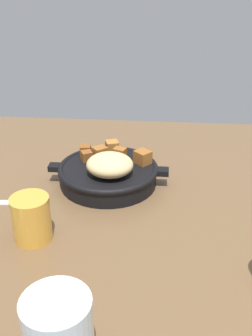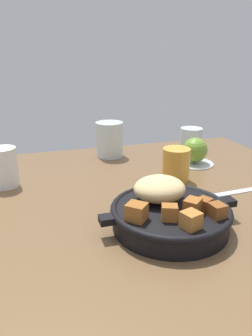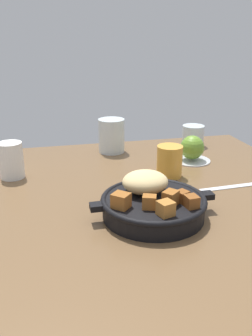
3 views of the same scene
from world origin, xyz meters
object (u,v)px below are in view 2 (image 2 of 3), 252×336
at_px(cast_iron_skillet, 169,211).
at_px(water_glass_short, 191,138).
at_px(white_creamer_pitcher, 4,167).
at_px(butter_knife, 250,189).
at_px(juice_glass_amber, 176,165).
at_px(red_apple, 195,150).
at_px(water_glass_tall, 110,139).

xyz_separation_m(cast_iron_skillet, water_glass_short, (0.27, 0.44, 0.00)).
bearing_deg(water_glass_short, white_creamer_pitcher, -164.30).
bearing_deg(butter_knife, juice_glass_amber, 140.13).
bearing_deg(water_glass_short, cast_iron_skillet, -121.83).
xyz_separation_m(red_apple, water_glass_tall, (-0.21, 0.14, 0.01)).
xyz_separation_m(cast_iron_skillet, red_apple, (0.21, 0.29, 0.01)).
bearing_deg(white_creamer_pitcher, water_glass_short, 15.70).
distance_m(red_apple, water_glass_tall, 0.25).
relative_size(red_apple, water_glass_tall, 0.67).
distance_m(water_glass_short, white_creamer_pitcher, 0.58).
xyz_separation_m(white_creamer_pitcher, juice_glass_amber, (0.39, -0.08, -0.01)).
relative_size(cast_iron_skillet, red_apple, 3.72).
bearing_deg(white_creamer_pitcher, red_apple, 1.75).
height_order(cast_iron_skillet, white_creamer_pitcher, white_creamer_pitcher).
height_order(cast_iron_skillet, water_glass_short, cast_iron_skillet).
height_order(butter_knife, white_creamer_pitcher, white_creamer_pitcher).
height_order(cast_iron_skillet, water_glass_tall, water_glass_tall).
bearing_deg(juice_glass_amber, butter_knife, -36.65).
height_order(red_apple, juice_glass_amber, juice_glass_amber).
bearing_deg(red_apple, juice_glass_amber, -136.52).
relative_size(butter_knife, juice_glass_amber, 2.41).
xyz_separation_m(water_glass_short, juice_glass_amber, (-0.16, -0.24, 0.01)).
bearing_deg(white_creamer_pitcher, water_glass_tall, 28.08).
bearing_deg(butter_knife, water_glass_tall, 122.33).
bearing_deg(butter_knife, red_apple, 96.58).
distance_m(red_apple, juice_glass_amber, 0.14).
relative_size(butter_knife, white_creamer_pitcher, 2.12).
distance_m(red_apple, white_creamer_pitcher, 0.49).
relative_size(cast_iron_skillet, juice_glass_amber, 3.15).
distance_m(cast_iron_skillet, water_glass_short, 0.51).
xyz_separation_m(red_apple, white_creamer_pitcher, (-0.49, -0.02, 0.01)).
xyz_separation_m(water_glass_short, white_creamer_pitcher, (-0.55, -0.16, 0.01)).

